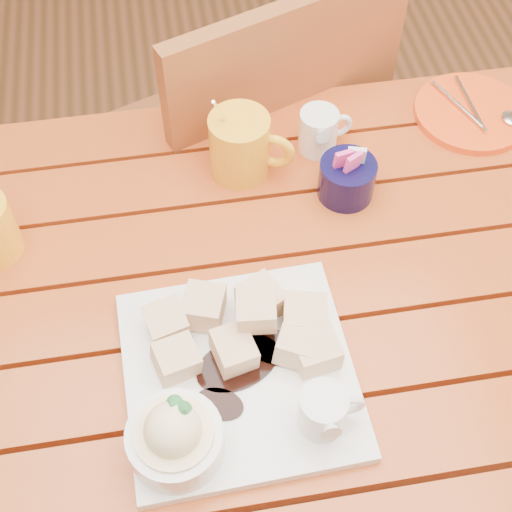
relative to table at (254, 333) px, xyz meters
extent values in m
plane|color=#553418|center=(0.00, 0.00, -0.64)|extent=(5.00, 5.00, 0.00)
cube|color=maroon|center=(0.00, -0.23, 0.09)|extent=(1.20, 0.11, 0.03)
cube|color=maroon|center=(0.00, -0.11, 0.09)|extent=(1.20, 0.11, 0.03)
cube|color=maroon|center=(0.00, 0.00, 0.09)|extent=(1.20, 0.11, 0.03)
cube|color=maroon|center=(0.00, 0.11, 0.09)|extent=(1.20, 0.11, 0.03)
cube|color=maroon|center=(0.00, 0.23, 0.09)|extent=(1.20, 0.11, 0.03)
cube|color=maroon|center=(0.00, 0.34, 0.09)|extent=(1.20, 0.11, 0.03)
cube|color=maroon|center=(0.00, 0.36, 0.04)|extent=(1.12, 0.04, 0.08)
cylinder|color=maroon|center=(0.55, 0.35, -0.28)|extent=(0.06, 0.06, 0.72)
cube|color=white|center=(-0.04, -0.12, 0.12)|extent=(0.30, 0.30, 0.02)
cube|color=#CE7D3F|center=(0.00, -0.03, 0.14)|extent=(0.07, 0.07, 0.04)
cube|color=#CE7D3F|center=(-0.12, -0.05, 0.14)|extent=(0.06, 0.06, 0.04)
cube|color=#CE7D3F|center=(0.06, -0.12, 0.14)|extent=(0.06, 0.06, 0.04)
cube|color=#CE7D3F|center=(-0.11, -0.10, 0.14)|extent=(0.06, 0.06, 0.04)
cube|color=#CE7D3F|center=(0.04, -0.10, 0.14)|extent=(0.07, 0.07, 0.04)
cube|color=#CE7D3F|center=(-0.01, -0.06, 0.18)|extent=(0.06, 0.06, 0.04)
cube|color=#CE7D3F|center=(0.05, -0.07, 0.14)|extent=(0.06, 0.06, 0.04)
cube|color=#CE7D3F|center=(-0.04, -0.10, 0.14)|extent=(0.06, 0.06, 0.04)
cube|color=#CE7D3F|center=(-0.07, -0.03, 0.14)|extent=(0.06, 0.06, 0.04)
cylinder|color=white|center=(-0.13, -0.21, 0.15)|extent=(0.11, 0.11, 0.04)
cylinder|color=#FFE7BB|center=(-0.13, -0.21, 0.16)|extent=(0.09, 0.09, 0.03)
sphere|color=#FFE7BB|center=(-0.13, -0.21, 0.18)|extent=(0.07, 0.07, 0.07)
cone|color=#297E3C|center=(-0.11, -0.20, 0.21)|extent=(0.04, 0.04, 0.03)
cone|color=#297E3C|center=(-0.12, -0.19, 0.21)|extent=(0.03, 0.03, 0.03)
cylinder|color=white|center=(0.05, -0.20, 0.15)|extent=(0.06, 0.06, 0.06)
cylinder|color=black|center=(0.05, -0.20, 0.18)|extent=(0.04, 0.04, 0.01)
cone|color=white|center=(0.05, -0.23, 0.18)|extent=(0.02, 0.02, 0.03)
torus|color=white|center=(0.08, -0.20, 0.16)|extent=(0.04, 0.01, 0.04)
cylinder|color=#FBAD1F|center=(0.02, 0.23, 0.16)|extent=(0.09, 0.09, 0.10)
cylinder|color=black|center=(0.02, 0.23, 0.20)|extent=(0.08, 0.08, 0.01)
torus|color=#FBAD1F|center=(0.07, 0.21, 0.16)|extent=(0.06, 0.04, 0.06)
cylinder|color=silver|center=(0.00, 0.24, 0.20)|extent=(0.05, 0.05, 0.13)
cylinder|color=white|center=(0.14, 0.26, 0.14)|extent=(0.06, 0.06, 0.07)
cylinder|color=white|center=(0.14, 0.26, 0.18)|extent=(0.05, 0.05, 0.01)
cone|color=white|center=(0.14, 0.23, 0.17)|extent=(0.03, 0.03, 0.03)
torus|color=white|center=(0.18, 0.26, 0.15)|extent=(0.04, 0.02, 0.04)
cylinder|color=black|center=(0.17, 0.16, 0.14)|extent=(0.09, 0.09, 0.06)
cube|color=#FF45AB|center=(0.16, 0.16, 0.18)|extent=(0.03, 0.02, 0.04)
cube|color=white|center=(0.18, 0.16, 0.18)|extent=(0.03, 0.02, 0.04)
cube|color=#FF45AB|center=(0.17, 0.15, 0.18)|extent=(0.03, 0.02, 0.04)
cylinder|color=#FC4D15|center=(0.41, 0.29, 0.11)|extent=(0.19, 0.19, 0.01)
cylinder|color=silver|center=(0.39, 0.30, 0.12)|extent=(0.06, 0.13, 0.01)
cylinder|color=silver|center=(0.41, 0.30, 0.12)|extent=(0.01, 0.14, 0.01)
ellipsoid|color=silver|center=(0.47, 0.26, 0.12)|extent=(0.03, 0.04, 0.01)
cube|color=brown|center=(0.05, 0.57, -0.18)|extent=(0.57, 0.57, 0.03)
cylinder|color=brown|center=(0.15, 0.81, -0.42)|extent=(0.04, 0.04, 0.44)
cylinder|color=brown|center=(-0.20, 0.68, -0.42)|extent=(0.04, 0.04, 0.44)
cylinder|color=brown|center=(0.29, 0.46, -0.42)|extent=(0.04, 0.04, 0.44)
cylinder|color=brown|center=(-0.06, 0.32, -0.42)|extent=(0.04, 0.04, 0.44)
cube|color=brown|center=(0.12, 0.38, 0.06)|extent=(0.42, 0.19, 0.46)
camera|label=1|loc=(-0.08, -0.52, 0.94)|focal=50.00mm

